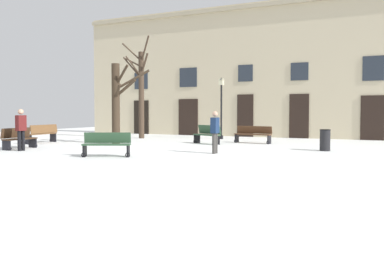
% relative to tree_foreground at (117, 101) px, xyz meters
% --- Properties ---
extents(ground_plane, '(37.03, 37.03, 0.00)m').
position_rel_tree_foreground_xyz_m(ground_plane, '(3.72, -1.22, -2.10)').
color(ground_plane, white).
extents(building_facade, '(23.14, 0.60, 8.27)m').
position_rel_tree_foreground_xyz_m(building_facade, '(3.72, 8.32, 2.07)').
color(building_facade, beige).
rests_on(building_facade, ground).
extents(tree_foreground, '(2.37, 1.77, 3.89)m').
position_rel_tree_foreground_xyz_m(tree_foreground, '(0.00, 0.00, 0.00)').
color(tree_foreground, '#382B1E').
rests_on(tree_foreground, ground).
extents(tree_left_of_center, '(2.13, 1.20, 5.86)m').
position_rel_tree_foreground_xyz_m(tree_left_of_center, '(-1.20, 4.06, 0.72)').
color(tree_left_of_center, '#423326').
rests_on(tree_left_of_center, ground).
extents(streetlamp, '(0.30, 0.30, 3.51)m').
position_rel_tree_foreground_xyz_m(streetlamp, '(3.30, 5.46, 0.06)').
color(streetlamp, black).
rests_on(streetlamp, ground).
extents(litter_bin, '(0.44, 0.44, 0.87)m').
position_rel_tree_foreground_xyz_m(litter_bin, '(9.61, 0.71, -1.66)').
color(litter_bin, black).
rests_on(litter_bin, ground).
extents(bench_far_corner, '(1.94, 0.68, 0.86)m').
position_rel_tree_foreground_xyz_m(bench_far_corner, '(5.82, 3.35, -1.64)').
color(bench_far_corner, '#51331E').
rests_on(bench_far_corner, ground).
extents(bench_back_to_back_left, '(1.60, 1.07, 0.92)m').
position_rel_tree_foreground_xyz_m(bench_back_to_back_left, '(3.94, 1.95, -1.64)').
color(bench_back_to_back_left, '#2D4C33').
rests_on(bench_back_to_back_left, ground).
extents(bench_near_lamp, '(0.58, 1.60, 0.89)m').
position_rel_tree_foreground_xyz_m(bench_near_lamp, '(-2.23, -3.92, -1.66)').
color(bench_near_lamp, '#3D2819').
rests_on(bench_near_lamp, ground).
extents(bench_back_to_back_right, '(0.57, 1.91, 0.93)m').
position_rel_tree_foreground_xyz_m(bench_back_to_back_right, '(-3.70, -1.16, -1.61)').
color(bench_back_to_back_right, brown).
rests_on(bench_back_to_back_right, ground).
extents(bench_by_litter_bin, '(1.69, 1.08, 0.85)m').
position_rel_tree_foreground_xyz_m(bench_by_litter_bin, '(2.96, -4.76, -1.66)').
color(bench_by_litter_bin, '#2D4C33').
rests_on(bench_by_litter_bin, ground).
extents(person_crossing_plaza, '(0.24, 0.39, 1.69)m').
position_rel_tree_foreground_xyz_m(person_crossing_plaza, '(-1.47, -4.49, -1.16)').
color(person_crossing_plaza, black).
rests_on(person_crossing_plaza, ground).
extents(person_by_shop_door, '(0.23, 0.38, 1.60)m').
position_rel_tree_foreground_xyz_m(person_by_shop_door, '(5.99, -2.14, -1.22)').
color(person_by_shop_door, '#403D3A').
rests_on(person_by_shop_door, ground).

